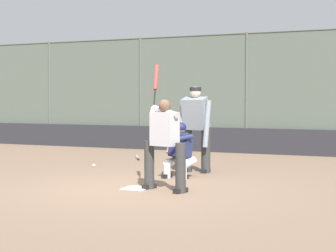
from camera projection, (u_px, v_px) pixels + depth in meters
The scene contains 11 objects.
ground_plane at pixel (137, 188), 9.77m from camera, with size 160.00×160.00×0.00m, color #7A604C.
home_plate_marker at pixel (137, 188), 9.77m from camera, with size 0.43×0.43×0.01m, color white.
backstop_fence at pixel (246, 90), 16.15m from camera, with size 20.51×0.08×3.48m.
padding_wall at pixel (245, 141), 16.13m from camera, with size 20.03×0.18×0.72m, color #28282D.
bleachers_beyond at pixel (167, 133), 19.55m from camera, with size 14.30×1.95×1.16m.
batter_at_plate at pixel (164, 141), 9.50m from camera, with size 0.87×0.87×2.18m.
catcher_behind_plate at pixel (179, 149), 11.07m from camera, with size 0.60×0.74×1.10m.
umpire_home at pixel (196, 126), 11.86m from camera, with size 0.74×0.46×1.82m.
spare_bat_near_backstop at pixel (137, 157), 14.71m from camera, with size 0.49×0.80×0.07m.
spare_bat_by_padding at pixel (175, 159), 14.26m from camera, with size 0.31×0.85×0.07m.
baseball_loose at pixel (94, 165), 12.84m from camera, with size 0.07×0.07×0.07m, color white.
Camera 1 is at (-4.37, 8.69, 1.56)m, focal length 60.00 mm.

